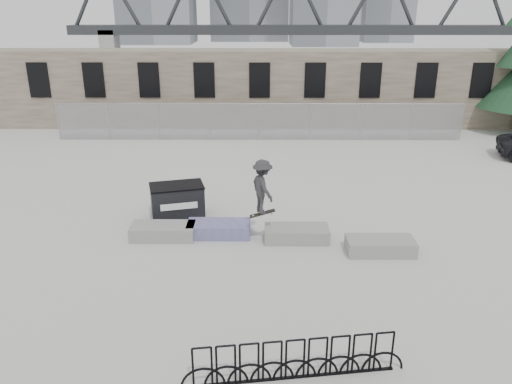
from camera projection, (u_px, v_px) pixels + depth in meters
ground at (260, 239)px, 15.77m from camera, size 120.00×120.00×0.00m
stone_wall at (260, 88)px, 30.19m from camera, size 36.00×2.58×4.50m
chainlink_fence at (260, 121)px, 27.12m from camera, size 22.06×0.06×2.02m
planter_far_left at (163, 231)px, 15.78m from camera, size 2.00×0.90×0.44m
planter_center_left at (219, 228)px, 15.94m from camera, size 2.00×0.90×0.44m
planter_center_right at (297, 233)px, 15.61m from camera, size 2.00×0.90×0.44m
planter_offset at (380, 245)px, 14.81m from camera, size 2.00×0.90×0.44m
dumpster at (177, 201)px, 17.20m from camera, size 2.03×1.53×1.19m
bike_rack at (295, 360)px, 9.72m from camera, size 4.46×0.66×0.90m
truss_bridge at (335, 29)px, 65.80m from camera, size 70.00×3.00×9.80m
skateboarder at (262, 187)px, 14.91m from camera, size 1.03×1.24×1.81m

